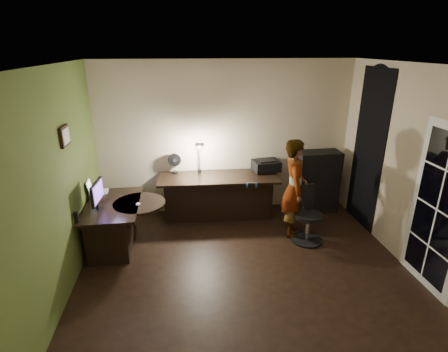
{
  "coord_description": "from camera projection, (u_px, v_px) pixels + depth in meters",
  "views": [
    {
      "loc": [
        -0.79,
        -3.98,
        2.9
      ],
      "look_at": [
        -0.15,
        1.05,
        1.0
      ],
      "focal_mm": 28.0,
      "sensor_mm": 36.0,
      "label": 1
    }
  ],
  "objects": [
    {
      "name": "floor",
      "position": [
        244.0,
        270.0,
        4.81
      ],
      "size": [
        4.5,
        4.0,
        0.01
      ],
      "primitive_type": "cube",
      "color": "black",
      "rests_on": "ground"
    },
    {
      "name": "ceiling",
      "position": [
        249.0,
        64.0,
        3.86
      ],
      "size": [
        4.5,
        4.0,
        0.01
      ],
      "primitive_type": "cube",
      "color": "silver",
      "rests_on": "floor"
    },
    {
      "name": "wall_back",
      "position": [
        226.0,
        138.0,
        6.2
      ],
      "size": [
        4.5,
        0.01,
        2.7
      ],
      "primitive_type": "cube",
      "color": "#C1B08E",
      "rests_on": "floor"
    },
    {
      "name": "wall_front",
      "position": [
        300.0,
        279.0,
        2.48
      ],
      "size": [
        4.5,
        0.01,
        2.7
      ],
      "primitive_type": "cube",
      "color": "#C1B08E",
      "rests_on": "floor"
    },
    {
      "name": "wall_left",
      "position": [
        57.0,
        187.0,
        4.07
      ],
      "size": [
        0.01,
        4.0,
        2.7
      ],
      "primitive_type": "cube",
      "color": "#C1B08E",
      "rests_on": "floor"
    },
    {
      "name": "wall_right",
      "position": [
        415.0,
        171.0,
        4.61
      ],
      "size": [
        0.01,
        4.0,
        2.7
      ],
      "primitive_type": "cube",
      "color": "#C1B08E",
      "rests_on": "floor"
    },
    {
      "name": "green_wall_overlay",
      "position": [
        58.0,
        187.0,
        4.07
      ],
      "size": [
        0.0,
        4.0,
        2.7
      ],
      "primitive_type": "cube",
      "color": "#475A24",
      "rests_on": "floor"
    },
    {
      "name": "arched_doorway",
      "position": [
        368.0,
        150.0,
        5.69
      ],
      "size": [
        0.01,
        0.9,
        2.6
      ],
      "primitive_type": "cube",
      "color": "black",
      "rests_on": "floor"
    },
    {
      "name": "french_door",
      "position": [
        437.0,
        210.0,
        4.2
      ],
      "size": [
        0.02,
        0.92,
        2.1
      ],
      "primitive_type": "cube",
      "color": "white",
      "rests_on": "floor"
    },
    {
      "name": "framed_picture",
      "position": [
        64.0,
        136.0,
        4.32
      ],
      "size": [
        0.04,
        0.3,
        0.25
      ],
      "primitive_type": "cube",
      "color": "black",
      "rests_on": "wall_left"
    },
    {
      "name": "desk_left",
      "position": [
        115.0,
        226.0,
        5.25
      ],
      "size": [
        0.78,
        1.25,
        0.72
      ],
      "primitive_type": "cube",
      "rotation": [
        0.0,
        0.0,
        0.01
      ],
      "color": "black",
      "rests_on": "floor"
    },
    {
      "name": "desk_right",
      "position": [
        219.0,
        197.0,
        6.17
      ],
      "size": [
        2.1,
        0.82,
        0.78
      ],
      "primitive_type": "cube",
      "rotation": [
        0.0,
        0.0,
        -0.04
      ],
      "color": "black",
      "rests_on": "floor"
    },
    {
      "name": "cabinet",
      "position": [
        317.0,
        182.0,
        6.37
      ],
      "size": [
        0.77,
        0.4,
        1.14
      ],
      "primitive_type": "cube",
      "rotation": [
        0.0,
        0.0,
        0.02
      ],
      "color": "black",
      "rests_on": "floor"
    },
    {
      "name": "laptop_stand",
      "position": [
        97.0,
        195.0,
        5.36
      ],
      "size": [
        0.24,
        0.21,
        0.09
      ],
      "primitive_type": "cube",
      "rotation": [
        0.0,
        0.0,
        -0.12
      ],
      "color": "silver",
      "rests_on": "desk_left"
    },
    {
      "name": "laptop",
      "position": [
        98.0,
        186.0,
        5.32
      ],
      "size": [
        0.31,
        0.29,
        0.2
      ],
      "primitive_type": "cube",
      "rotation": [
        0.0,
        0.0,
        0.09
      ],
      "color": "silver",
      "rests_on": "laptop_stand"
    },
    {
      "name": "monitor",
      "position": [
        97.0,
        200.0,
        4.92
      ],
      "size": [
        0.13,
        0.47,
        0.31
      ],
      "primitive_type": "cube",
      "rotation": [
        0.0,
        0.0,
        -0.08
      ],
      "color": "black",
      "rests_on": "desk_left"
    },
    {
      "name": "mouse",
      "position": [
        138.0,
        204.0,
        5.11
      ],
      "size": [
        0.09,
        0.11,
        0.03
      ],
      "primitive_type": "ellipsoid",
      "rotation": [
        0.0,
        0.0,
        0.4
      ],
      "color": "silver",
      "rests_on": "desk_left"
    },
    {
      "name": "phone",
      "position": [
        143.0,
        204.0,
        5.14
      ],
      "size": [
        0.09,
        0.13,
        0.01
      ],
      "primitive_type": "cube",
      "rotation": [
        0.0,
        0.0,
        0.22
      ],
      "color": "black",
      "rests_on": "desk_left"
    },
    {
      "name": "pen",
      "position": [
        100.0,
        205.0,
        5.1
      ],
      "size": [
        0.04,
        0.16,
        0.01
      ],
      "primitive_type": "cube",
      "rotation": [
        0.0,
        0.0,
        0.18
      ],
      "color": "black",
      "rests_on": "desk_left"
    },
    {
      "name": "speaker",
      "position": [
        76.0,
        218.0,
        4.57
      ],
      "size": [
        0.08,
        0.08,
        0.16
      ],
      "primitive_type": "cylinder",
      "rotation": [
        0.0,
        0.0,
        0.4
      ],
      "color": "black",
      "rests_on": "desk_left"
    },
    {
      "name": "notepad",
      "position": [
        96.0,
        214.0,
        4.84
      ],
      "size": [
        0.2,
        0.25,
        0.01
      ],
      "primitive_type": "cube",
      "rotation": [
        0.0,
        0.0,
        -0.21
      ],
      "color": "silver",
      "rests_on": "desk_left"
    },
    {
      "name": "desk_fan",
      "position": [
        175.0,
        163.0,
        6.12
      ],
      "size": [
        0.24,
        0.14,
        0.35
      ],
      "primitive_type": "cube",
      "rotation": [
        0.0,
        0.0,
        0.09
      ],
      "color": "black",
      "rests_on": "desk_right"
    },
    {
      "name": "headphones",
      "position": [
        252.0,
        185.0,
        5.52
      ],
      "size": [
        0.2,
        0.13,
        0.09
      ],
      "primitive_type": "cube",
      "rotation": [
        0.0,
        0.0,
        -0.3
      ],
      "color": "navy",
      "rests_on": "desk_right"
    },
    {
      "name": "printer",
      "position": [
        266.0,
        165.0,
        6.25
      ],
      "size": [
        0.5,
        0.41,
        0.2
      ],
      "primitive_type": "cube",
      "rotation": [
        0.0,
        0.0,
        0.13
      ],
      "color": "black",
      "rests_on": "desk_right"
    },
    {
      "name": "desk_lamp",
      "position": [
        199.0,
        156.0,
        6.07
      ],
      "size": [
        0.19,
        0.3,
        0.62
      ],
      "primitive_type": "cube",
      "rotation": [
        0.0,
        0.0,
        0.16
      ],
      "color": "black",
      "rests_on": "desk_right"
    },
    {
      "name": "office_chair",
      "position": [
        309.0,
        216.0,
        5.38
      ],
      "size": [
        0.58,
        0.58,
        0.88
      ],
      "primitive_type": "cube",
      "rotation": [
        0.0,
        0.0,
        0.21
      ],
      "color": "black",
      "rests_on": "floor"
    },
    {
      "name": "person",
      "position": [
        294.0,
        188.0,
        5.49
      ],
      "size": [
        0.48,
        0.63,
        1.59
      ],
      "primitive_type": "imported",
      "rotation": [
        0.0,
        0.0,
        1.37
      ],
      "color": "#D8A88C",
      "rests_on": "floor"
    }
  ]
}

